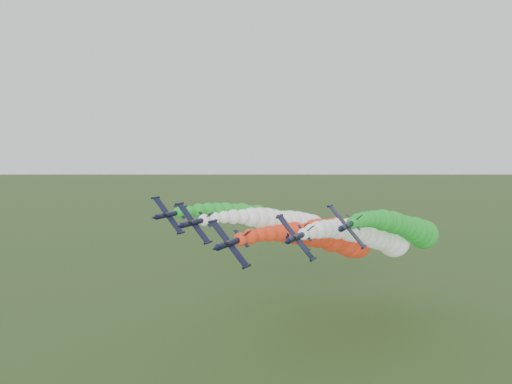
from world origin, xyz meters
TOP-DOWN VIEW (x-y plane):
  - jet_lead at (0.10, 44.44)m, footprint 14.31×80.30m
  - jet_inner_left at (-13.40, 53.19)m, footprint 14.45×80.45m
  - jet_inner_right at (9.26, 55.73)m, footprint 15.29×81.29m
  - jet_outer_left at (-24.28, 59.36)m, footprint 14.71×80.71m
  - jet_outer_right at (17.39, 62.69)m, footprint 15.02×81.02m
  - jet_trail at (1.55, 72.50)m, footprint 14.18×80.18m

SIDE VIEW (x-z plane):
  - jet_trail at x=1.55m, z-range 15.56..35.77m
  - jet_inner_right at x=9.26m, z-range 16.99..38.31m
  - jet_lead at x=0.10m, z-range 17.66..38.00m
  - jet_outer_right at x=17.39m, z-range 18.91..39.96m
  - jet_inner_left at x=-13.40m, z-range 19.39..39.87m
  - jet_outer_left at x=-24.28m, z-range 19.47..40.21m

